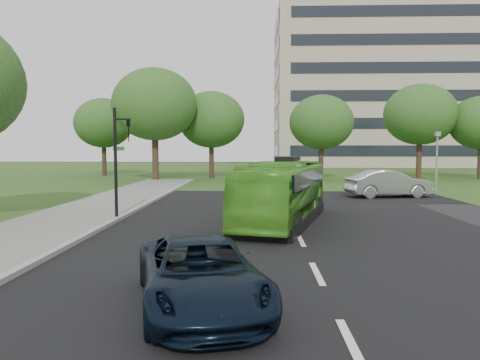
{
  "coord_description": "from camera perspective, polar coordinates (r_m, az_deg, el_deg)",
  "views": [
    {
      "loc": [
        -1.46,
        -16.95,
        3.0
      ],
      "look_at": [
        -2.13,
        3.09,
        1.6
      ],
      "focal_mm": 35.0,
      "sensor_mm": 36.0,
      "label": 1
    }
  ],
  "objects": [
    {
      "name": "sedan",
      "position": [
        29.53,
        17.65,
        -0.41
      ],
      "size": [
        5.25,
        2.64,
        1.65
      ],
      "primitive_type": "imported",
      "rotation": [
        0.0,
        0.0,
        1.75
      ],
      "color": "#9C9BA0",
      "rests_on": "ground"
    },
    {
      "name": "tree_park_d",
      "position": [
        48.41,
        21.1,
        7.44
      ],
      "size": [
        6.85,
        6.85,
        9.06
      ],
      "color": "black",
      "rests_on": "ground"
    },
    {
      "name": "traffic_light",
      "position": [
        19.76,
        -14.54,
        3.02
      ],
      "size": [
        0.74,
        0.19,
        4.61
      ],
      "rotation": [
        0.0,
        0.0,
        0.03
      ],
      "color": "black",
      "rests_on": "ground"
    },
    {
      "name": "tree_park_a",
      "position": [
        42.59,
        -10.36,
        9.04
      ],
      "size": [
        7.53,
        7.53,
        10.01
      ],
      "color": "black",
      "rests_on": "ground"
    },
    {
      "name": "camera_pole",
      "position": [
        33.31,
        22.88,
        2.98
      ],
      "size": [
        0.39,
        0.36,
        4.02
      ],
      "rotation": [
        0.0,
        0.0,
        -0.25
      ],
      "color": "gray",
      "rests_on": "ground"
    },
    {
      "name": "suv",
      "position": [
        8.93,
        -4.93,
        -11.32
      ],
      "size": [
        3.26,
        5.04,
        1.29
      ],
      "primitive_type": "imported",
      "rotation": [
        0.0,
        0.0,
        0.26
      ],
      "color": "black",
      "rests_on": "ground"
    },
    {
      "name": "street_surfaces",
      "position": [
        39.83,
        3.47,
        -0.29
      ],
      "size": [
        120.0,
        120.0,
        0.15
      ],
      "color": "black",
      "rests_on": "ground"
    },
    {
      "name": "tree_park_f",
      "position": [
        51.37,
        -16.31,
        6.67
      ],
      "size": [
        6.1,
        6.1,
        8.14
      ],
      "color": "black",
      "rests_on": "ground"
    },
    {
      "name": "tree_park_b",
      "position": [
        45.47,
        -3.52,
        7.34
      ],
      "size": [
        6.4,
        6.4,
        8.39
      ],
      "color": "black",
      "rests_on": "ground"
    },
    {
      "name": "office_building",
      "position": [
        82.86,
        18.64,
        10.37
      ],
      "size": [
        40.1,
        20.1,
        25.0
      ],
      "color": "tan",
      "rests_on": "ground"
    },
    {
      "name": "bus",
      "position": [
        18.59,
        5.3,
        -1.5
      ],
      "size": [
        4.27,
        9.04,
        2.45
      ],
      "primitive_type": "imported",
      "rotation": [
        0.0,
        0.0,
        -0.26
      ],
      "color": "#499D24",
      "rests_on": "ground"
    },
    {
      "name": "tree_park_c",
      "position": [
        43.71,
        9.9,
        6.94
      ],
      "size": [
        5.87,
        5.87,
        7.8
      ],
      "color": "black",
      "rests_on": "ground"
    },
    {
      "name": "ground",
      "position": [
        17.28,
        6.78,
        -6.03
      ],
      "size": [
        160.0,
        160.0,
        0.0
      ],
      "primitive_type": "plane",
      "color": "black",
      "rests_on": "ground"
    }
  ]
}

